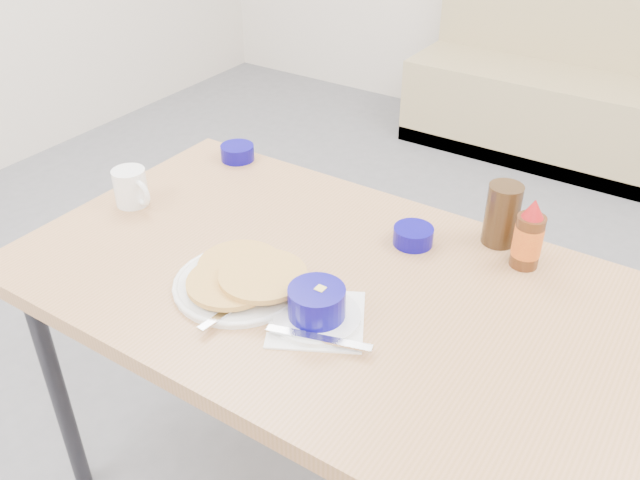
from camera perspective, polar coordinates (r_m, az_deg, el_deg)
The scene contains 10 objects.
booth_bench at distance 3.78m, azimuth 22.50°, elevation 11.14°, with size 1.90×0.56×1.22m.
dining_table at distance 1.48m, azimuth 1.03°, elevation -5.43°, with size 1.40×0.80×0.76m.
pancake_plate at distance 1.42m, azimuth -6.58°, elevation -3.27°, with size 0.28×0.30×0.05m.
coffee_mug at distance 1.75m, azimuth -15.60°, elevation 4.31°, with size 0.12×0.08×0.09m.
grits_setting at distance 1.32m, azimuth -0.27°, elevation -5.68°, with size 0.27×0.25×0.08m.
creamer_bowl at distance 1.94m, azimuth -6.97°, elevation 7.32°, with size 0.09×0.09×0.04m.
butter_bowl at distance 1.56m, azimuth 7.85°, elevation 0.34°, with size 0.09×0.09×0.04m.
amber_tumbler at distance 1.58m, azimuth 15.08°, elevation 2.09°, with size 0.08×0.08×0.15m, color #31200F.
syrup_bottle at distance 1.52m, azimuth 17.13°, elevation 0.20°, with size 0.06×0.06×0.16m.
sugar_wrapper at distance 1.47m, azimuth -3.15°, elevation -2.55°, with size 0.04×0.03×0.00m, color #E85E4D.
Camera 1 is at (0.61, -0.73, 1.62)m, focal length 38.00 mm.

